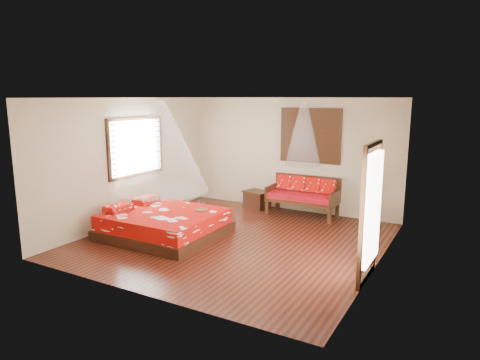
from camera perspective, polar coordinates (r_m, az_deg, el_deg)
name	(u,v)px	position (r m, az deg, el deg)	size (l,w,h in m)	color
room	(235,171)	(8.30, -0.64, 1.20)	(5.54, 5.54, 2.84)	black
bed	(164,223)	(8.99, -10.15, -5.72)	(2.24, 2.03, 0.65)	black
daybed	(303,194)	(10.36, 8.46, -1.90)	(1.67, 0.74, 0.94)	black
storage_chest	(257,199)	(11.00, 2.29, -2.59)	(0.75, 0.63, 0.45)	black
shutter_panel	(310,136)	(10.47, 9.34, 5.86)	(1.52, 0.06, 1.32)	black
window_left	(137,147)	(10.02, -13.63, 4.32)	(0.10, 1.74, 1.34)	black
glazed_door	(369,213)	(6.85, 16.84, -4.25)	(0.08, 1.02, 2.16)	black
wine_tray	(201,208)	(8.90, -5.18, -3.71)	(0.28, 0.28, 0.22)	brown
mosquito_net_main	(162,146)	(8.66, -10.39, 4.44)	(1.85, 1.85, 1.80)	white
mosquito_net_daybed	(303,133)	(10.02, 8.44, 6.24)	(0.83, 0.83, 1.50)	white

